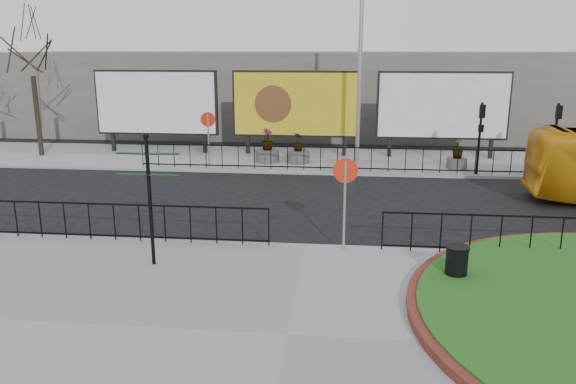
# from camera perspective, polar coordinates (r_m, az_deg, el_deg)

# --- Properties ---
(ground) EXTENTS (90.00, 90.00, 0.00)m
(ground) POSITION_cam_1_polar(r_m,az_deg,el_deg) (15.40, 1.91, -5.69)
(ground) COLOR black
(ground) RESTS_ON ground
(pavement_near) EXTENTS (30.00, 10.00, 0.12)m
(pavement_near) POSITION_cam_1_polar(r_m,az_deg,el_deg) (10.84, -0.06, -14.53)
(pavement_near) COLOR gray
(pavement_near) RESTS_ON ground
(pavement_far) EXTENTS (44.00, 6.00, 0.12)m
(pavement_far) POSITION_cam_1_polar(r_m,az_deg,el_deg) (26.96, 3.77, 3.25)
(pavement_far) COLOR gray
(pavement_far) RESTS_ON ground
(railing_near_left) EXTENTS (10.00, 0.10, 1.10)m
(railing_near_left) POSITION_cam_1_polar(r_m,az_deg,el_deg) (16.43, -19.53, -2.78)
(railing_near_left) COLOR black
(railing_near_left) RESTS_ON pavement_near
(railing_near_right) EXTENTS (9.00, 0.10, 1.10)m
(railing_near_right) POSITION_cam_1_polar(r_m,az_deg,el_deg) (15.85, 26.06, -4.07)
(railing_near_right) COLOR black
(railing_near_right) RESTS_ON pavement_near
(railing_far) EXTENTS (18.00, 0.10, 1.10)m
(railing_far) POSITION_cam_1_polar(r_m,az_deg,el_deg) (24.17, 5.90, 3.36)
(railing_far) COLOR black
(railing_far) RESTS_ON pavement_far
(speed_sign_far) EXTENTS (0.64, 0.07, 2.47)m
(speed_sign_far) POSITION_cam_1_polar(r_m,az_deg,el_deg) (24.80, -8.11, 6.50)
(speed_sign_far) COLOR gray
(speed_sign_far) RESTS_ON pavement_far
(speed_sign_near) EXTENTS (0.64, 0.07, 2.47)m
(speed_sign_near) POSITION_cam_1_polar(r_m,az_deg,el_deg) (14.43, 5.83, 0.80)
(speed_sign_near) COLOR gray
(speed_sign_near) RESTS_ON pavement_near
(billboard_left) EXTENTS (6.20, 0.31, 4.10)m
(billboard_left) POSITION_cam_1_polar(r_m,az_deg,el_deg) (29.12, -13.23, 8.79)
(billboard_left) COLOR black
(billboard_left) RESTS_ON pavement_far
(billboard_mid) EXTENTS (6.20, 0.31, 4.10)m
(billboard_mid) POSITION_cam_1_polar(r_m,az_deg,el_deg) (27.64, 0.79, 8.88)
(billboard_mid) COLOR black
(billboard_mid) RESTS_ON pavement_far
(billboard_right) EXTENTS (6.20, 0.31, 4.10)m
(billboard_right) POSITION_cam_1_polar(r_m,az_deg,el_deg) (27.89, 15.43, 8.42)
(billboard_right) COLOR black
(billboard_right) RESTS_ON pavement_far
(lamp_post) EXTENTS (0.74, 0.18, 9.23)m
(lamp_post) POSITION_cam_1_polar(r_m,az_deg,el_deg) (25.43, 7.34, 13.30)
(lamp_post) COLOR gray
(lamp_post) RESTS_ON pavement_far
(signal_pole_a) EXTENTS (0.22, 0.26, 3.00)m
(signal_pole_a) POSITION_cam_1_polar(r_m,az_deg,el_deg) (24.60, 18.98, 6.22)
(signal_pole_a) COLOR black
(signal_pole_a) RESTS_ON pavement_far
(signal_pole_b) EXTENTS (0.22, 0.26, 3.00)m
(signal_pole_b) POSITION_cam_1_polar(r_m,az_deg,el_deg) (25.44, 25.61, 5.84)
(signal_pole_b) COLOR black
(signal_pole_b) RESTS_ON pavement_far
(tree_left) EXTENTS (2.00, 2.00, 7.00)m
(tree_left) POSITION_cam_1_polar(r_m,az_deg,el_deg) (30.00, -24.41, 10.02)
(tree_left) COLOR #2D2119
(tree_left) RESTS_ON pavement_far
(building_backdrop) EXTENTS (40.00, 10.00, 5.00)m
(building_backdrop) POSITION_cam_1_polar(r_m,az_deg,el_deg) (36.54, 4.49, 10.07)
(building_backdrop) COLOR #68625B
(building_backdrop) RESTS_ON ground
(fingerpost_sign) EXTENTS (1.53, 0.25, 3.26)m
(fingerpost_sign) POSITION_cam_1_polar(r_m,az_deg,el_deg) (13.79, -13.93, 0.52)
(fingerpost_sign) COLOR black
(fingerpost_sign) RESTS_ON pavement_near
(litter_bin) EXTENTS (0.53, 0.53, 0.88)m
(litter_bin) POSITION_cam_1_polar(r_m,az_deg,el_deg) (13.31, 16.74, -7.07)
(litter_bin) COLOR black
(litter_bin) RESTS_ON pavement_near
(planter_a) EXTENTS (1.08, 1.08, 1.56)m
(planter_a) POSITION_cam_1_polar(r_m,az_deg,el_deg) (26.10, -2.10, 4.22)
(planter_a) COLOR #4C4C4F
(planter_a) RESTS_ON pavement_far
(planter_b) EXTENTS (1.05, 1.05, 1.40)m
(planter_b) POSITION_cam_1_polar(r_m,az_deg,el_deg) (25.95, 1.04, 3.97)
(planter_b) COLOR #4C4C4F
(planter_b) RESTS_ON pavement_far
(planter_c) EXTENTS (0.88, 0.88, 1.30)m
(planter_c) POSITION_cam_1_polar(r_m,az_deg,el_deg) (25.77, 16.80, 3.30)
(planter_c) COLOR #4C4C4F
(planter_c) RESTS_ON pavement_far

